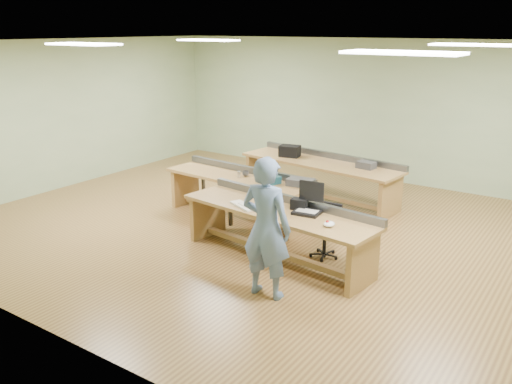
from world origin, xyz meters
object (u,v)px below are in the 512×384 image
camera_bag (299,204)px  parts_bin_grey (301,182)px  drinks_can (239,174)px  workbench_back (321,171)px  workbench_front (278,222)px  laptop_base (307,212)px  workbench_mid (239,187)px  task_chair (326,237)px  parts_bin_teal (269,179)px  person (266,228)px  mug (246,173)px

camera_bag → parts_bin_grey: (-0.58, 1.05, -0.02)m
camera_bag → drinks_can: (-1.70, 0.90, -0.02)m
workbench_back → camera_bag: 2.93m
workbench_front → laptop_base: size_ratio=8.50×
workbench_front → camera_bag: size_ratio=13.71×
workbench_mid → workbench_back: (0.67, 1.76, 0.01)m
workbench_front → laptop_base: workbench_front is taller
task_chair → drinks_can: size_ratio=7.41×
workbench_back → task_chair: bearing=-53.6°
laptop_base → camera_bag: size_ratio=1.61×
workbench_back → laptop_base: size_ratio=9.12×
camera_bag → drinks_can: size_ratio=2.14×
task_chair → parts_bin_teal: (-1.39, 0.60, 0.53)m
parts_bin_teal → workbench_back: bearing=89.3°
laptop_base → workbench_front: bearing=179.8°
workbench_front → task_chair: size_ratio=3.96×
workbench_front → workbench_mid: size_ratio=1.10×
person → parts_bin_grey: 2.38m
task_chair → drinks_can: (-1.99, 0.59, 0.52)m
workbench_mid → workbench_back: bearing=73.3°
person → parts_bin_grey: person is taller
workbench_mid → person: size_ratio=1.58×
camera_bag → parts_bin_grey: camera_bag is taller
workbench_front → parts_bin_grey: parts_bin_grey is taller
workbench_front → drinks_can: 1.81m
laptop_base → workbench_back: bearing=107.5°
workbench_front → parts_bin_grey: 1.27m
workbench_back → laptop_base: bearing=-58.9°
camera_bag → person: bearing=-89.2°
workbench_mid → drinks_can: workbench_mid is taller
laptop_base → mug: size_ratio=3.14×
workbench_front → workbench_mid: same height
laptop_base → parts_bin_grey: size_ratio=0.86×
camera_bag → parts_bin_teal: 1.43m
person → drinks_can: (-1.93, 2.08, -0.09)m
workbench_front → camera_bag: camera_bag is taller
workbench_back → parts_bin_grey: 1.75m
task_chair → parts_bin_grey: 1.26m
person → task_chair: (0.06, 1.49, -0.61)m
workbench_front → workbench_back: same height
workbench_mid → drinks_can: bearing=-48.2°
parts_bin_grey → drinks_can: size_ratio=4.02×
camera_bag → parts_bin_teal: bearing=130.8°
parts_bin_grey → parts_bin_teal: bearing=-164.4°
workbench_mid → mug: (0.09, 0.08, 0.24)m
task_chair → workbench_mid: bearing=160.0°
laptop_base → task_chair: laptop_base is taller
task_chair → mug: size_ratio=6.76×
task_chair → workbench_front: bearing=-142.1°
parts_bin_teal → person: bearing=-57.7°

